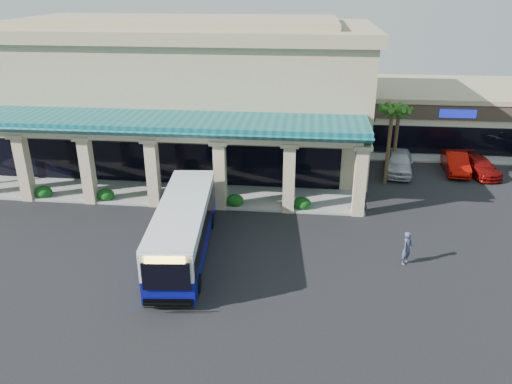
# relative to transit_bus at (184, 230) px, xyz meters

# --- Properties ---
(ground) EXTENTS (110.00, 110.00, 0.00)m
(ground) POSITION_rel_transit_bus_xyz_m (3.93, 1.07, -1.54)
(ground) COLOR black
(main_building) EXTENTS (30.80, 14.80, 11.35)m
(main_building) POSITION_rel_transit_bus_xyz_m (-4.07, 17.07, 4.14)
(main_building) COLOR tan
(main_building) RESTS_ON ground
(arcade) EXTENTS (30.00, 6.20, 5.70)m
(arcade) POSITION_rel_transit_bus_xyz_m (-4.07, 7.87, 1.31)
(arcade) COLOR #0F525A
(arcade) RESTS_ON ground
(strip_mall) EXTENTS (22.50, 12.50, 4.90)m
(strip_mall) POSITION_rel_transit_bus_xyz_m (21.93, 25.07, 0.91)
(strip_mall) COLOR beige
(strip_mall) RESTS_ON ground
(palm_0) EXTENTS (2.40, 2.40, 6.60)m
(palm_0) POSITION_rel_transit_bus_xyz_m (12.43, 12.07, 1.76)
(palm_0) COLOR #265216
(palm_0) RESTS_ON ground
(palm_1) EXTENTS (2.40, 2.40, 5.80)m
(palm_1) POSITION_rel_transit_bus_xyz_m (13.43, 15.07, 1.36)
(palm_1) COLOR #265216
(palm_1) RESTS_ON ground
(broadleaf_tree) EXTENTS (2.60, 2.60, 4.81)m
(broadleaf_tree) POSITION_rel_transit_bus_xyz_m (11.43, 20.07, 0.87)
(broadleaf_tree) COLOR #0F4211
(broadleaf_tree) RESTS_ON ground
(transit_bus) EXTENTS (3.59, 11.20, 3.08)m
(transit_bus) POSITION_rel_transit_bus_xyz_m (0.00, 0.00, 0.00)
(transit_bus) COLOR #0B0E80
(transit_bus) RESTS_ON ground
(pedestrian) EXTENTS (0.78, 0.81, 1.87)m
(pedestrian) POSITION_rel_transit_bus_xyz_m (12.03, 0.32, -0.60)
(pedestrian) COLOR #3F445C
(pedestrian) RESTS_ON ground
(car_silver) EXTENTS (2.82, 5.36, 1.74)m
(car_silver) POSITION_rel_transit_bus_xyz_m (13.76, 14.44, -0.67)
(car_silver) COLOR #BBBBC2
(car_silver) RESTS_ON ground
(car_white) EXTENTS (1.99, 4.81, 1.55)m
(car_white) POSITION_rel_transit_bus_xyz_m (18.27, 15.09, -0.76)
(car_white) COLOR #9E0A02
(car_white) RESTS_ON ground
(car_red) EXTENTS (2.97, 5.02, 1.37)m
(car_red) POSITION_rel_transit_bus_xyz_m (19.94, 14.75, -0.86)
(car_red) COLOR maroon
(car_red) RESTS_ON ground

